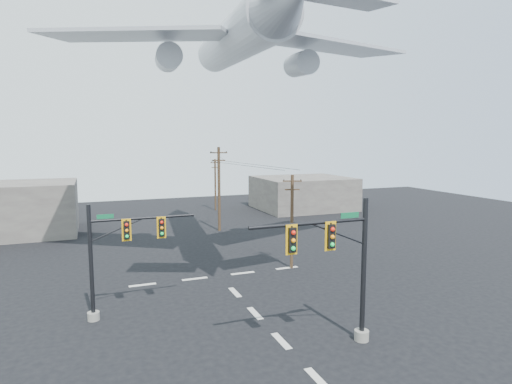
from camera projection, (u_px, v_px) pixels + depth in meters
name	position (u px, v px, depth m)	size (l,w,h in m)	color
ground	(281.00, 341.00, 23.21)	(120.00, 120.00, 0.00)	black
lane_markings	(248.00, 306.00, 28.14)	(14.00, 21.20, 0.01)	beige
signal_mast_near	(342.00, 269.00, 22.26)	(6.95, 0.86, 7.84)	gray
signal_mast_far	(115.00, 257.00, 25.89)	(6.63, 0.78, 7.09)	gray
utility_pole_a	(292.00, 220.00, 36.01)	(1.55, 0.61, 7.98)	#442E1D
utility_pole_b	(219.00, 187.00, 50.85)	(1.98, 0.73, 10.04)	#442E1D
utility_pole_c	(215.00, 184.00, 66.05)	(1.56, 0.65, 7.94)	#442E1D
power_lines	(231.00, 162.00, 50.14)	(5.37, 31.60, 0.06)	black
airliner	(236.00, 40.00, 35.97)	(31.55, 33.39, 8.76)	#ACB0B8
building_right	(303.00, 193.00, 67.82)	(14.00, 12.00, 5.00)	slate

